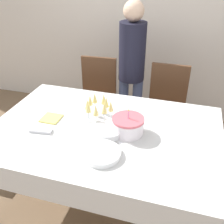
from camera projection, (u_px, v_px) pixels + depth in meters
name	position (u px, v px, depth m)	size (l,w,h in m)	color
ground_plane	(106.00, 198.00, 2.43)	(12.00, 12.00, 0.00)	brown
wall_back	(148.00, 12.00, 3.18)	(8.00, 0.05, 2.70)	silver
dining_table	(105.00, 139.00, 2.08)	(1.77, 1.21, 0.78)	white
dining_chair_far_left	(97.00, 97.00, 3.01)	(0.44, 0.44, 0.98)	#51331E
dining_chair_far_right	(166.00, 106.00, 2.81)	(0.42, 0.42, 0.98)	#51331E
birthday_cake	(128.00, 125.00, 1.95)	(0.24, 0.24, 0.20)	white
champagne_tray	(98.00, 108.00, 2.11)	(0.32, 0.32, 0.18)	silver
plate_stack_main	(101.00, 153.00, 1.75)	(0.27, 0.27, 0.03)	white
plate_stack_dessert	(108.00, 131.00, 1.96)	(0.22, 0.22, 0.05)	white
cake_knife	(135.00, 151.00, 1.79)	(0.28, 0.15, 0.00)	silver
fork_pile	(41.00, 130.00, 1.99)	(0.18, 0.08, 0.02)	silver
napkin_pile	(51.00, 118.00, 2.15)	(0.15, 0.15, 0.01)	#E0D166
person_standing	(132.00, 63.00, 2.80)	(0.28, 0.28, 1.59)	#3F4C72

